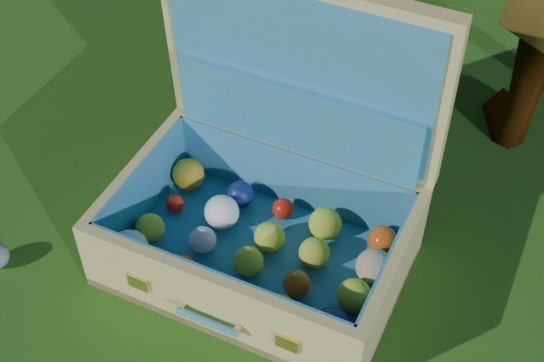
{
  "coord_description": "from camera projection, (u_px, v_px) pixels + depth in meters",
  "views": [
    {
      "loc": [
        0.28,
        -0.94,
        1.38
      ],
      "look_at": [
        -0.15,
        0.14,
        0.19
      ],
      "focal_mm": 50.0,
      "sensor_mm": 36.0,
      "label": 1
    }
  ],
  "objects": [
    {
      "name": "ground",
      "position": [
        311.0,
        303.0,
        1.67
      ],
      "size": [
        60.0,
        60.0,
        0.0
      ],
      "primitive_type": "plane",
      "color": "#215114",
      "rests_on": "ground"
    },
    {
      "name": "suitcase",
      "position": [
        272.0,
        192.0,
        1.67
      ],
      "size": [
        0.68,
        0.52,
        0.63
      ],
      "rotation": [
        0.0,
        0.0,
        -0.06
      ],
      "color": "#D8C674",
      "rests_on": "ground"
    }
  ]
}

